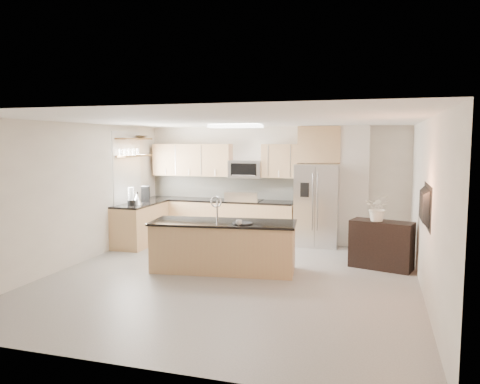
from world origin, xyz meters
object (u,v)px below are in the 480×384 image
(coffee_maker, at_px, (145,194))
(credenza, at_px, (381,245))
(refrigerator, at_px, (317,205))
(island, at_px, (224,246))
(flower_vase, at_px, (378,201))
(cup, at_px, (239,223))
(kettle, at_px, (137,199))
(microwave, at_px, (246,169))
(television, at_px, (421,206))
(blender, at_px, (131,197))
(bowl, at_px, (142,136))
(platter, at_px, (243,223))
(range, at_px, (244,220))

(coffee_maker, bearing_deg, credenza, -9.31)
(refrigerator, height_order, credenza, refrigerator)
(island, height_order, flower_vase, flower_vase)
(refrigerator, height_order, cup, refrigerator)
(island, relative_size, credenza, 2.44)
(credenza, bearing_deg, kettle, -167.72)
(microwave, height_order, credenza, microwave)
(microwave, height_order, television, microwave)
(cup, relative_size, blender, 0.29)
(microwave, height_order, kettle, microwave)
(kettle, bearing_deg, credenza, -3.70)
(microwave, bearing_deg, bowl, -162.32)
(blender, bearing_deg, flower_vase, -2.42)
(cup, xyz_separation_m, coffee_maker, (-2.80, 2.03, 0.17))
(television, bearing_deg, blender, 73.24)
(platter, xyz_separation_m, television, (2.78, -0.47, 0.47))
(flower_vase, bearing_deg, refrigerator, 128.39)
(refrigerator, relative_size, island, 0.68)
(microwave, xyz_separation_m, bowl, (-2.25, -0.72, 0.75))
(microwave, distance_m, credenza, 3.67)
(range, xyz_separation_m, coffee_maker, (-2.09, -0.77, 0.61))
(credenza, xyz_separation_m, flower_vase, (-0.07, -0.05, 0.79))
(cup, distance_m, coffee_maker, 3.46)
(credenza, height_order, flower_vase, flower_vase)
(island, bearing_deg, credenza, 12.26)
(platter, bearing_deg, kettle, 153.55)
(range, bearing_deg, television, -41.64)
(cup, bearing_deg, island, 144.61)
(blender, bearing_deg, microwave, 36.99)
(range, relative_size, microwave, 1.50)
(coffee_maker, xyz_separation_m, bowl, (-0.16, 0.17, 1.29))
(refrigerator, relative_size, bowl, 5.38)
(range, height_order, platter, range)
(platter, bearing_deg, television, -9.66)
(island, relative_size, television, 2.43)
(platter, distance_m, blender, 3.06)
(credenza, bearing_deg, blender, -165.86)
(cup, xyz_separation_m, platter, (0.02, 0.15, -0.03))
(cup, xyz_separation_m, kettle, (-2.73, 1.52, 0.12))
(coffee_maker, height_order, television, television)
(range, distance_m, kettle, 2.46)
(microwave, relative_size, cup, 6.87)
(island, xyz_separation_m, platter, (0.38, -0.11, 0.44))
(television, bearing_deg, island, 79.57)
(coffee_maker, bearing_deg, kettle, -82.19)
(refrigerator, distance_m, bowl, 4.22)
(range, height_order, television, television)
(kettle, bearing_deg, coffee_maker, 97.81)
(microwave, xyz_separation_m, cup, (0.71, -2.92, -0.71))
(range, height_order, refrigerator, refrigerator)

